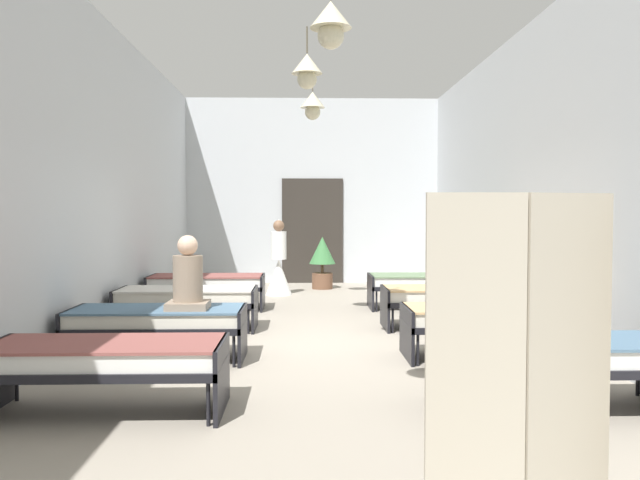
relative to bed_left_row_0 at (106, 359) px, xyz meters
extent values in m
cube|color=#9E9384|center=(1.84, 2.85, -0.49)|extent=(6.37, 14.60, 0.10)
cube|color=silver|center=(1.84, 9.95, 1.68)|extent=(6.17, 0.20, 4.24)
cube|color=silver|center=(-1.15, 2.85, 1.68)|extent=(0.20, 14.00, 4.24)
cube|color=silver|center=(4.82, 2.85, 1.68)|extent=(0.20, 14.00, 4.24)
cube|color=#2D2823|center=(1.84, 9.83, 0.76)|extent=(1.40, 0.06, 2.40)
cone|color=beige|center=(1.89, 1.63, 3.24)|extent=(0.44, 0.44, 0.28)
sphere|color=beige|center=(1.89, 1.63, 3.02)|extent=(0.28, 0.28, 0.28)
cylinder|color=brown|center=(1.66, 4.07, 3.61)|extent=(0.02, 0.02, 0.37)
cone|color=beige|center=(1.66, 4.07, 3.28)|extent=(0.44, 0.44, 0.28)
sphere|color=beige|center=(1.66, 4.07, 3.06)|extent=(0.28, 0.28, 0.28)
cylinder|color=brown|center=(1.78, 6.52, 3.57)|extent=(0.02, 0.02, 0.46)
cone|color=beige|center=(1.78, 6.52, 3.19)|extent=(0.44, 0.44, 0.28)
sphere|color=beige|center=(1.78, 6.52, 2.97)|extent=(0.28, 0.28, 0.28)
cylinder|color=black|center=(-0.87, 0.36, -0.27)|extent=(0.03, 0.03, 0.34)
cylinder|color=black|center=(0.87, -0.36, -0.27)|extent=(0.03, 0.03, 0.34)
cylinder|color=black|center=(0.87, 0.36, -0.27)|extent=(0.03, 0.03, 0.34)
cube|color=black|center=(0.00, 0.00, -0.06)|extent=(1.90, 0.84, 0.07)
cube|color=black|center=(0.93, 0.00, -0.15)|extent=(0.04, 0.84, 0.57)
cube|color=white|center=(0.00, 0.00, 0.04)|extent=(1.82, 0.78, 0.14)
cube|color=#8C4C47|center=(0.00, 0.00, 0.12)|extent=(1.86, 0.82, 0.02)
cylinder|color=black|center=(2.80, -0.36, -0.27)|extent=(0.03, 0.03, 0.34)
cylinder|color=black|center=(2.80, 0.36, -0.27)|extent=(0.03, 0.03, 0.34)
cylinder|color=black|center=(4.54, 0.36, -0.27)|extent=(0.03, 0.03, 0.34)
cube|color=black|center=(3.67, 0.00, -0.06)|extent=(1.90, 0.84, 0.07)
cube|color=black|center=(2.74, 0.00, -0.15)|extent=(0.04, 0.84, 0.57)
cube|color=white|center=(3.67, 0.00, 0.04)|extent=(1.82, 0.78, 0.14)
cube|color=slate|center=(3.67, 0.00, 0.12)|extent=(1.86, 0.82, 0.02)
cylinder|color=black|center=(-0.87, 1.54, -0.27)|extent=(0.03, 0.03, 0.34)
cylinder|color=black|center=(-0.87, 2.26, -0.27)|extent=(0.03, 0.03, 0.34)
cylinder|color=black|center=(0.87, 1.54, -0.27)|extent=(0.03, 0.03, 0.34)
cylinder|color=black|center=(0.87, 2.26, -0.27)|extent=(0.03, 0.03, 0.34)
cube|color=black|center=(0.00, 1.90, -0.06)|extent=(1.90, 0.84, 0.07)
cube|color=black|center=(-0.93, 1.90, -0.15)|extent=(0.04, 0.84, 0.57)
cube|color=black|center=(0.93, 1.90, -0.15)|extent=(0.04, 0.84, 0.57)
cube|color=silver|center=(0.00, 1.90, 0.04)|extent=(1.82, 0.78, 0.14)
cube|color=slate|center=(0.00, 1.90, 0.12)|extent=(1.86, 0.82, 0.02)
cylinder|color=black|center=(2.80, 1.54, -0.27)|extent=(0.03, 0.03, 0.34)
cylinder|color=black|center=(2.80, 2.26, -0.27)|extent=(0.03, 0.03, 0.34)
cylinder|color=black|center=(4.54, 1.54, -0.27)|extent=(0.03, 0.03, 0.34)
cylinder|color=black|center=(4.54, 2.26, -0.27)|extent=(0.03, 0.03, 0.34)
cube|color=black|center=(3.67, 1.90, -0.06)|extent=(1.90, 0.84, 0.07)
cube|color=black|center=(2.74, 1.90, -0.15)|extent=(0.04, 0.84, 0.57)
cube|color=black|center=(4.60, 1.90, -0.15)|extent=(0.04, 0.84, 0.57)
cube|color=silver|center=(3.67, 1.90, 0.04)|extent=(1.82, 0.78, 0.14)
cube|color=tan|center=(3.67, 1.90, 0.12)|extent=(1.86, 0.82, 0.02)
cylinder|color=black|center=(-0.87, 3.44, -0.27)|extent=(0.03, 0.03, 0.34)
cylinder|color=black|center=(-0.87, 4.16, -0.27)|extent=(0.03, 0.03, 0.34)
cylinder|color=black|center=(0.87, 3.44, -0.27)|extent=(0.03, 0.03, 0.34)
cylinder|color=black|center=(0.87, 4.16, -0.27)|extent=(0.03, 0.03, 0.34)
cube|color=black|center=(0.00, 3.80, -0.06)|extent=(1.90, 0.84, 0.07)
cube|color=black|center=(-0.93, 3.80, -0.15)|extent=(0.04, 0.84, 0.57)
cube|color=black|center=(0.93, 3.80, -0.15)|extent=(0.04, 0.84, 0.57)
cube|color=silver|center=(0.00, 3.80, 0.04)|extent=(1.82, 0.78, 0.14)
cube|color=beige|center=(0.00, 3.80, 0.12)|extent=(1.86, 0.82, 0.02)
cylinder|color=black|center=(2.80, 3.44, -0.27)|extent=(0.03, 0.03, 0.34)
cylinder|color=black|center=(2.80, 4.16, -0.27)|extent=(0.03, 0.03, 0.34)
cylinder|color=black|center=(4.54, 3.44, -0.27)|extent=(0.03, 0.03, 0.34)
cylinder|color=black|center=(4.54, 4.16, -0.27)|extent=(0.03, 0.03, 0.34)
cube|color=black|center=(3.67, 3.80, -0.06)|extent=(1.90, 0.84, 0.07)
cube|color=black|center=(2.74, 3.80, -0.15)|extent=(0.04, 0.84, 0.57)
cube|color=black|center=(4.60, 3.80, -0.15)|extent=(0.04, 0.84, 0.57)
cube|color=silver|center=(3.67, 3.80, 0.04)|extent=(1.82, 0.78, 0.14)
cube|color=tan|center=(3.67, 3.80, 0.12)|extent=(1.86, 0.82, 0.02)
cylinder|color=black|center=(-0.87, 5.34, -0.27)|extent=(0.03, 0.03, 0.34)
cylinder|color=black|center=(-0.87, 6.06, -0.27)|extent=(0.03, 0.03, 0.34)
cylinder|color=black|center=(0.87, 5.34, -0.27)|extent=(0.03, 0.03, 0.34)
cylinder|color=black|center=(0.87, 6.06, -0.27)|extent=(0.03, 0.03, 0.34)
cube|color=black|center=(0.00, 5.70, -0.06)|extent=(1.90, 0.84, 0.07)
cube|color=black|center=(-0.93, 5.70, -0.15)|extent=(0.04, 0.84, 0.57)
cube|color=black|center=(0.93, 5.70, -0.15)|extent=(0.04, 0.84, 0.57)
cube|color=white|center=(0.00, 5.70, 0.04)|extent=(1.82, 0.78, 0.14)
cube|color=#8C4C47|center=(0.00, 5.70, 0.12)|extent=(1.86, 0.82, 0.02)
cylinder|color=black|center=(2.80, 5.34, -0.27)|extent=(0.03, 0.03, 0.34)
cylinder|color=black|center=(2.80, 6.06, -0.27)|extent=(0.03, 0.03, 0.34)
cylinder|color=black|center=(4.54, 5.34, -0.27)|extent=(0.03, 0.03, 0.34)
cylinder|color=black|center=(4.54, 6.06, -0.27)|extent=(0.03, 0.03, 0.34)
cube|color=black|center=(3.67, 5.70, -0.06)|extent=(1.90, 0.84, 0.07)
cube|color=black|center=(2.74, 5.70, -0.15)|extent=(0.04, 0.84, 0.57)
cube|color=black|center=(4.60, 5.70, -0.15)|extent=(0.04, 0.84, 0.57)
cube|color=white|center=(3.67, 5.70, 0.04)|extent=(1.82, 0.78, 0.14)
cube|color=slate|center=(3.67, 5.70, 0.12)|extent=(1.86, 0.82, 0.02)
cone|color=white|center=(1.14, 7.61, -0.09)|extent=(0.52, 0.52, 0.70)
cylinder|color=white|center=(1.14, 7.61, 0.54)|extent=(0.30, 0.30, 0.55)
sphere|color=#846047|center=(1.14, 7.61, 0.92)|extent=(0.22, 0.22, 0.22)
cone|color=white|center=(1.14, 7.61, 1.00)|extent=(0.18, 0.18, 0.10)
cylinder|color=gray|center=(0.35, 1.82, 0.43)|extent=(0.32, 0.32, 0.58)
cube|color=gray|center=(0.35, 1.82, 0.18)|extent=(0.44, 0.44, 0.08)
sphere|color=beige|center=(0.35, 1.82, 0.83)|extent=(0.22, 0.22, 0.22)
cylinder|color=brown|center=(2.03, 8.62, -0.27)|extent=(0.44, 0.44, 0.34)
cylinder|color=brown|center=(2.03, 8.62, 0.00)|extent=(0.06, 0.06, 0.20)
cone|color=#3D7A42|center=(2.03, 8.62, 0.38)|extent=(0.55, 0.55, 0.57)
cube|color=#BCB29E|center=(2.30, -2.59, 0.41)|extent=(0.42, 0.03, 1.70)
cube|color=#BCB29E|center=(2.72, -2.53, 0.41)|extent=(0.41, 0.15, 1.70)
camera|label=1|loc=(1.57, -5.31, 1.18)|focal=37.00mm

